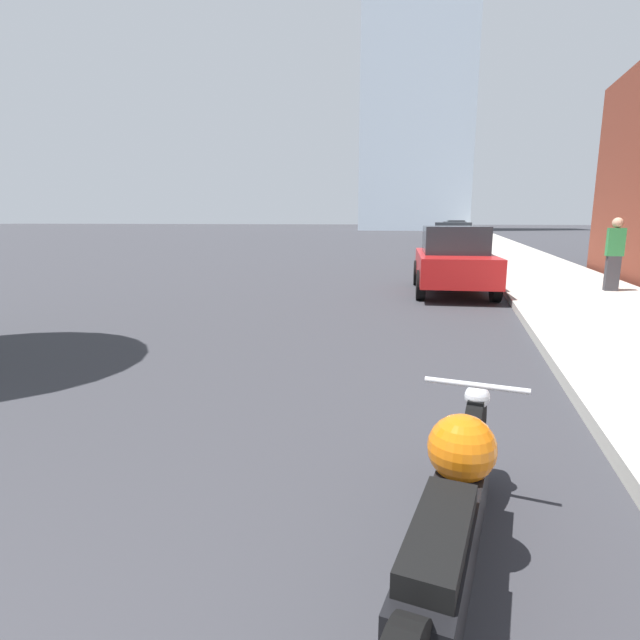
% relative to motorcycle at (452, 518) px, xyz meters
% --- Properties ---
extents(sidewalk, '(3.27, 240.00, 0.15)m').
position_rel_motorcycle_xyz_m(sidewalk, '(2.79, 36.94, -0.33)').
color(sidewalk, '#B2ADA3').
rests_on(sidewalk, ground_plane).
extents(distant_tower, '(18.34, 18.34, 66.76)m').
position_rel_motorcycle_xyz_m(distant_tower, '(-7.03, 92.00, 32.97)').
color(distant_tower, silver).
rests_on(distant_tower, ground_plane).
extents(motorcycle, '(0.67, 2.69, 0.82)m').
position_rel_motorcycle_xyz_m(motorcycle, '(0.00, 0.00, 0.00)').
color(motorcycle, black).
rests_on(motorcycle, ground_plane).
extents(parked_car_red, '(2.16, 4.52, 1.63)m').
position_rel_motorcycle_xyz_m(parked_car_red, '(-0.08, 10.62, 0.42)').
color(parked_car_red, red).
rests_on(parked_car_red, ground_plane).
extents(parked_car_silver, '(2.04, 4.00, 1.67)m').
position_rel_motorcycle_xyz_m(parked_car_silver, '(-0.20, 21.47, 0.44)').
color(parked_car_silver, '#BCBCC1').
rests_on(parked_car_silver, ground_plane).
extents(parked_car_white, '(1.87, 4.46, 1.67)m').
position_rel_motorcycle_xyz_m(parked_car_white, '(-0.12, 32.20, 0.45)').
color(parked_car_white, silver).
rests_on(parked_car_white, ground_plane).
extents(parked_car_black, '(2.01, 4.41, 1.75)m').
position_rel_motorcycle_xyz_m(parked_car_black, '(-0.10, 44.16, 0.47)').
color(parked_car_black, black).
rests_on(parked_car_black, ground_plane).
extents(pedestrian, '(0.36, 0.24, 1.69)m').
position_rel_motorcycle_xyz_m(pedestrian, '(3.54, 10.82, 0.61)').
color(pedestrian, '#38383D').
rests_on(pedestrian, sidewalk).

